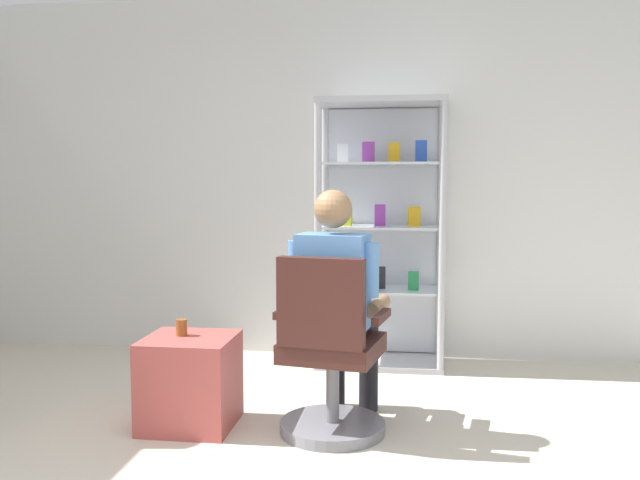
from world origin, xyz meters
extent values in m
cube|color=silver|center=(0.00, 3.00, 1.35)|extent=(6.00, 0.10, 2.70)
cylinder|color=#B7B7BC|center=(-0.02, 2.50, 0.95)|extent=(0.05, 0.05, 1.90)
cylinder|color=#B7B7BC|center=(0.82, 2.50, 0.95)|extent=(0.05, 0.05, 1.90)
cylinder|color=#B7B7BC|center=(-0.02, 2.90, 0.95)|extent=(0.05, 0.05, 1.90)
cylinder|color=#B7B7BC|center=(0.82, 2.90, 0.95)|extent=(0.05, 0.05, 1.90)
cube|color=#B7B7BC|center=(0.40, 2.70, 1.88)|extent=(0.90, 0.45, 0.04)
cube|color=#B7B7BC|center=(0.40, 2.70, 0.02)|extent=(0.90, 0.45, 0.04)
cube|color=silver|center=(0.40, 2.92, 0.95)|extent=(0.84, 0.02, 1.80)
cube|color=silver|center=(0.40, 2.70, 0.55)|extent=(0.82, 0.39, 0.02)
cube|color=purple|center=(0.16, 2.70, 0.64)|extent=(0.08, 0.05, 0.16)
cube|color=black|center=(0.40, 2.70, 0.64)|extent=(0.08, 0.06, 0.16)
cube|color=#268C4C|center=(0.64, 2.66, 0.62)|extent=(0.08, 0.05, 0.13)
cube|color=silver|center=(0.40, 2.70, 1.00)|extent=(0.82, 0.39, 0.02)
cube|color=#999919|center=(0.15, 2.70, 1.07)|extent=(0.08, 0.05, 0.13)
cube|color=purple|center=(0.39, 2.72, 1.08)|extent=(0.08, 0.05, 0.15)
cube|color=gold|center=(0.63, 2.74, 1.08)|extent=(0.09, 0.06, 0.14)
cube|color=silver|center=(0.40, 2.70, 1.45)|extent=(0.82, 0.39, 0.02)
cube|color=silver|center=(0.12, 2.74, 1.52)|extent=(0.08, 0.06, 0.13)
cube|color=purple|center=(0.31, 2.71, 1.53)|extent=(0.09, 0.05, 0.15)
cube|color=gold|center=(0.49, 2.73, 1.53)|extent=(0.08, 0.05, 0.14)
cube|color=#264CB2|center=(0.68, 2.67, 1.53)|extent=(0.08, 0.04, 0.15)
cylinder|color=slate|center=(0.22, 1.34, 0.03)|extent=(0.56, 0.56, 0.06)
cylinder|color=slate|center=(0.22, 1.34, 0.24)|extent=(0.07, 0.07, 0.41)
cube|color=#3F1E19|center=(0.22, 1.34, 0.46)|extent=(0.55, 0.55, 0.10)
cube|color=#3F1E19|center=(0.18, 1.13, 0.73)|extent=(0.45, 0.15, 0.45)
cube|color=#3F1E19|center=(0.47, 1.29, 0.64)|extent=(0.09, 0.30, 0.04)
cube|color=#3F1E19|center=(-0.04, 1.38, 0.64)|extent=(0.09, 0.30, 0.04)
cylinder|color=black|center=(0.35, 1.52, 0.56)|extent=(0.21, 0.42, 0.14)
cylinder|color=black|center=(0.38, 1.72, 0.28)|extent=(0.11, 0.11, 0.56)
cylinder|color=black|center=(0.15, 1.55, 0.56)|extent=(0.21, 0.42, 0.14)
cylinder|color=black|center=(0.19, 1.75, 0.28)|extent=(0.11, 0.11, 0.56)
cube|color=#598CCC|center=(0.22, 1.34, 0.81)|extent=(0.39, 0.28, 0.50)
sphere|color=#99704C|center=(0.22, 1.34, 1.19)|extent=(0.20, 0.20, 0.20)
cylinder|color=#598CCC|center=(0.41, 1.30, 0.88)|extent=(0.09, 0.09, 0.28)
cylinder|color=#99704C|center=(0.44, 1.48, 0.66)|extent=(0.13, 0.31, 0.08)
cylinder|color=#598CCC|center=(0.02, 1.37, 0.88)|extent=(0.09, 0.09, 0.28)
cylinder|color=#99704C|center=(0.05, 1.55, 0.66)|extent=(0.13, 0.31, 0.08)
cube|color=#B24C47|center=(-0.56, 1.33, 0.25)|extent=(0.48, 0.46, 0.49)
cylinder|color=brown|center=(-0.62, 1.36, 0.54)|extent=(0.06, 0.06, 0.09)
camera|label=1|loc=(0.63, -2.17, 1.35)|focal=38.41mm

